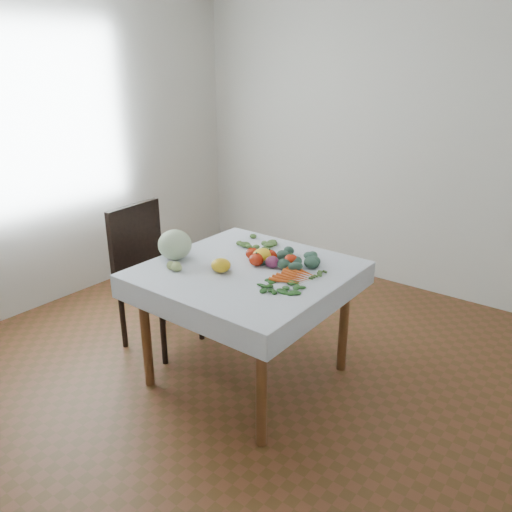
{
  "coord_description": "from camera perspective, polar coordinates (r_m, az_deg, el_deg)",
  "views": [
    {
      "loc": [
        1.71,
        -2.14,
        1.89
      ],
      "look_at": [
        0.02,
        0.06,
        0.82
      ],
      "focal_mm": 35.0,
      "sensor_mm": 36.0,
      "label": 1
    }
  ],
  "objects": [
    {
      "name": "cabbage",
      "position": [
        3.11,
        -9.27,
        1.29
      ],
      "size": [
        0.22,
        0.22,
        0.19
      ],
      "primitive_type": "ellipsoid",
      "rotation": [
        0.0,
        0.0,
        -0.05
      ],
      "color": "#B5C4A4",
      "rests_on": "tablecloth"
    },
    {
      "name": "table",
      "position": [
        3.01,
        -1.03,
        -3.19
      ],
      "size": [
        1.0,
        1.0,
        0.75
      ],
      "color": "brown",
      "rests_on": "ground"
    },
    {
      "name": "onion_a",
      "position": [
        2.96,
        1.86,
        -0.68
      ],
      "size": [
        0.11,
        0.11,
        0.07
      ],
      "primitive_type": "ellipsoid",
      "rotation": [
        0.0,
        0.0,
        -0.39
      ],
      "color": "#57183A",
      "rests_on": "tablecloth"
    },
    {
      "name": "basil_bunch",
      "position": [
        2.71,
        2.74,
        -3.5
      ],
      "size": [
        0.26,
        0.22,
        0.01
      ],
      "color": "#1E531A",
      "rests_on": "tablecloth"
    },
    {
      "name": "tomato_d",
      "position": [
        3.04,
        1.56,
        -0.01
      ],
      "size": [
        0.1,
        0.1,
        0.08
      ],
      "primitive_type": "ellipsoid",
      "rotation": [
        0.0,
        0.0,
        0.06
      ],
      "color": "#B3210B",
      "rests_on": "tablecloth"
    },
    {
      "name": "heirloom_front",
      "position": [
        2.91,
        -4.04,
        -1.06
      ],
      "size": [
        0.14,
        0.14,
        0.08
      ],
      "primitive_type": "ellipsoid",
      "rotation": [
        0.0,
        0.0,
        -0.24
      ],
      "color": "yellow",
      "rests_on": "tablecloth"
    },
    {
      "name": "onion_b",
      "position": [
        2.92,
        -4.26,
        -1.11
      ],
      "size": [
        0.1,
        0.1,
        0.07
      ],
      "primitive_type": "ellipsoid",
      "rotation": [
        0.0,
        0.0,
        -0.33
      ],
      "color": "#57183A",
      "rests_on": "tablecloth"
    },
    {
      "name": "carrot_bunch",
      "position": [
        2.83,
        4.38,
        -2.29
      ],
      "size": [
        0.19,
        0.26,
        0.03
      ],
      "color": "#DD5318",
      "rests_on": "tablecloth"
    },
    {
      "name": "chair",
      "position": [
        3.55,
        -12.11,
        -1.2
      ],
      "size": [
        0.48,
        0.48,
        1.0
      ],
      "color": "black",
      "rests_on": "ground"
    },
    {
      "name": "kale_bunch",
      "position": [
        3.05,
        3.74,
        -0.28
      ],
      "size": [
        0.34,
        0.32,
        0.05
      ],
      "color": "#345646",
      "rests_on": "tablecloth"
    },
    {
      "name": "tomato_a",
      "position": [
        2.99,
        0.05,
        -0.4
      ],
      "size": [
        0.12,
        0.12,
        0.08
      ],
      "primitive_type": "ellipsoid",
      "rotation": [
        0.0,
        0.0,
        0.37
      ],
      "color": "#B3210B",
      "rests_on": "tablecloth"
    },
    {
      "name": "left_wall",
      "position": [
        4.32,
        -22.9,
        12.32
      ],
      "size": [
        0.04,
        4.0,
        2.7
      ],
      "primitive_type": "cube",
      "color": "silver",
      "rests_on": "ground"
    },
    {
      "name": "tomato_b",
      "position": [
        3.09,
        -0.43,
        0.3
      ],
      "size": [
        0.1,
        0.1,
        0.07
      ],
      "primitive_type": "ellipsoid",
      "rotation": [
        0.0,
        0.0,
        0.31
      ],
      "color": "#B3210B",
      "rests_on": "tablecloth"
    },
    {
      "name": "tablecloth",
      "position": [
        2.97,
        -1.04,
        -1.44
      ],
      "size": [
        1.12,
        1.12,
        0.01
      ],
      "primitive_type": "cube",
      "color": "white",
      "rests_on": "table"
    },
    {
      "name": "ground",
      "position": [
        3.33,
        -0.95,
        -13.5
      ],
      "size": [
        4.0,
        4.0,
        0.0
      ],
      "primitive_type": "plane",
      "color": "brown"
    },
    {
      "name": "tomato_c",
      "position": [
        2.99,
        4.03,
        -0.49
      ],
      "size": [
        0.11,
        0.11,
        0.07
      ],
      "primitive_type": "ellipsoid",
      "rotation": [
        0.0,
        0.0,
        0.31
      ],
      "color": "#B3210B",
      "rests_on": "tablecloth"
    },
    {
      "name": "dill_bunch",
      "position": [
        3.34,
        0.33,
        1.5
      ],
      "size": [
        0.23,
        0.21,
        0.03
      ],
      "color": "#4B6C31",
      "rests_on": "tablecloth"
    },
    {
      "name": "tomatillo_cluster",
      "position": [
        2.96,
        -8.89,
        -1.23
      ],
      "size": [
        0.08,
        0.12,
        0.05
      ],
      "color": "#9DB669",
      "rests_on": "tablecloth"
    },
    {
      "name": "heirloom_back",
      "position": [
        3.03,
        0.79,
        0.03
      ],
      "size": [
        0.17,
        0.17,
        0.09
      ],
      "primitive_type": "ellipsoid",
      "rotation": [
        0.0,
        0.0,
        0.38
      ],
      "color": "yellow",
      "rests_on": "tablecloth"
    },
    {
      "name": "back_wall",
      "position": [
        4.51,
        15.38,
        13.51
      ],
      "size": [
        4.0,
        0.04,
        2.7
      ],
      "primitive_type": "cube",
      "color": "silver",
      "rests_on": "ground"
    }
  ]
}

